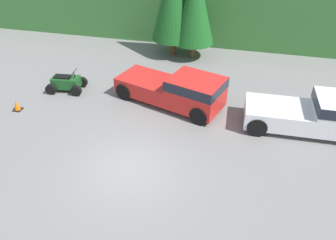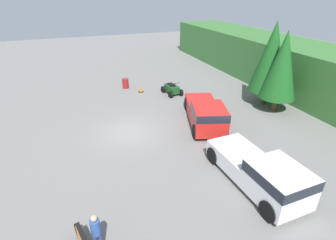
{
  "view_description": "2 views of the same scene",
  "coord_description": "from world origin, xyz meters",
  "px_view_note": "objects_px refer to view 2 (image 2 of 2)",
  "views": [
    {
      "loc": [
        3.74,
        -8.99,
        9.03
      ],
      "look_at": [
        1.03,
        2.26,
        0.95
      ],
      "focal_mm": 35.0,
      "sensor_mm": 36.0,
      "label": 1
    },
    {
      "loc": [
        14.71,
        -2.99,
        8.33
      ],
      "look_at": [
        1.03,
        2.26,
        0.95
      ],
      "focal_mm": 28.0,
      "sensor_mm": 36.0,
      "label": 2
    }
  ],
  "objects_px": {
    "pickup_truck_second": "(263,172)",
    "rider_person": "(96,232)",
    "pickup_truck_red": "(206,113)",
    "quad_atv": "(172,89)",
    "traffic_cone": "(141,89)",
    "steel_barrel": "(125,84)"
  },
  "relations": [
    {
      "from": "traffic_cone",
      "to": "steel_barrel",
      "type": "xyz_separation_m",
      "value": [
        -1.51,
        -1.04,
        0.19
      ]
    },
    {
      "from": "pickup_truck_second",
      "to": "traffic_cone",
      "type": "height_order",
      "value": "pickup_truck_second"
    },
    {
      "from": "pickup_truck_second",
      "to": "traffic_cone",
      "type": "bearing_deg",
      "value": -174.95
    },
    {
      "from": "steel_barrel",
      "to": "traffic_cone",
      "type": "bearing_deg",
      "value": 34.7
    },
    {
      "from": "rider_person",
      "to": "steel_barrel",
      "type": "distance_m",
      "value": 17.03
    },
    {
      "from": "pickup_truck_second",
      "to": "rider_person",
      "type": "xyz_separation_m",
      "value": [
        0.55,
        -7.4,
        -0.05
      ]
    },
    {
      "from": "pickup_truck_second",
      "to": "steel_barrel",
      "type": "bearing_deg",
      "value": -171.87
    },
    {
      "from": "quad_atv",
      "to": "rider_person",
      "type": "distance_m",
      "value": 15.65
    },
    {
      "from": "quad_atv",
      "to": "traffic_cone",
      "type": "relative_size",
      "value": 3.83
    },
    {
      "from": "pickup_truck_second",
      "to": "steel_barrel",
      "type": "xyz_separation_m",
      "value": [
        -15.81,
        -2.72,
        -0.5
      ]
    },
    {
      "from": "quad_atv",
      "to": "traffic_cone",
      "type": "height_order",
      "value": "quad_atv"
    },
    {
      "from": "quad_atv",
      "to": "rider_person",
      "type": "xyz_separation_m",
      "value": [
        13.37,
        -8.13,
        0.44
      ]
    },
    {
      "from": "traffic_cone",
      "to": "steel_barrel",
      "type": "height_order",
      "value": "steel_barrel"
    },
    {
      "from": "pickup_truck_red",
      "to": "quad_atv",
      "type": "xyz_separation_m",
      "value": [
        -6.29,
        0.09,
        -0.49
      ]
    },
    {
      "from": "rider_person",
      "to": "traffic_cone",
      "type": "xyz_separation_m",
      "value": [
        -14.86,
        5.72,
        -0.64
      ]
    },
    {
      "from": "traffic_cone",
      "to": "pickup_truck_red",
      "type": "bearing_deg",
      "value": 16.61
    },
    {
      "from": "pickup_truck_red",
      "to": "traffic_cone",
      "type": "xyz_separation_m",
      "value": [
        -7.78,
        -2.32,
        -0.69
      ]
    },
    {
      "from": "pickup_truck_red",
      "to": "rider_person",
      "type": "bearing_deg",
      "value": -30.96
    },
    {
      "from": "pickup_truck_red",
      "to": "pickup_truck_second",
      "type": "relative_size",
      "value": 1.09
    },
    {
      "from": "pickup_truck_red",
      "to": "quad_atv",
      "type": "height_order",
      "value": "pickup_truck_red"
    },
    {
      "from": "pickup_truck_red",
      "to": "rider_person",
      "type": "height_order",
      "value": "pickup_truck_red"
    },
    {
      "from": "quad_atv",
      "to": "steel_barrel",
      "type": "bearing_deg",
      "value": -137.47
    }
  ]
}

